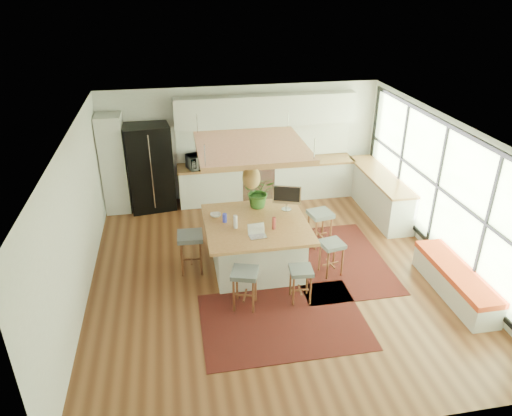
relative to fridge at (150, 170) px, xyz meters
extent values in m
plane|color=#502916|center=(2.18, -3.18, -0.93)|extent=(7.00, 7.00, 0.00)
plane|color=white|center=(2.18, -3.18, 1.78)|extent=(7.00, 7.00, 0.00)
plane|color=silver|center=(2.18, 0.32, 0.42)|extent=(6.50, 0.00, 6.50)
plane|color=silver|center=(2.18, -6.68, 0.42)|extent=(6.50, 0.00, 6.50)
plane|color=silver|center=(-1.07, -3.18, 0.42)|extent=(0.00, 7.00, 7.00)
plane|color=silver|center=(5.43, -3.18, 0.42)|extent=(0.00, 7.00, 7.00)
cube|color=beige|center=(-0.77, 0.00, 0.20)|extent=(0.55, 0.60, 2.25)
cube|color=beige|center=(2.73, 0.00, -0.49)|extent=(4.20, 0.60, 0.88)
cube|color=brown|center=(2.73, 0.00, -0.03)|extent=(4.24, 0.64, 0.05)
cube|color=white|center=(2.73, 0.30, 0.43)|extent=(4.20, 0.02, 0.80)
cube|color=beige|center=(2.73, 0.14, 1.22)|extent=(4.20, 0.34, 0.70)
cube|color=beige|center=(5.11, -1.18, -0.49)|extent=(0.60, 2.50, 0.88)
cube|color=brown|center=(5.11, -1.18, -0.03)|extent=(0.64, 2.54, 0.05)
cube|color=black|center=(2.08, -4.57, -0.92)|extent=(2.60, 1.80, 0.01)
cube|color=black|center=(3.50, -3.00, -0.92)|extent=(1.80, 2.60, 0.01)
imported|color=#A5A5AA|center=(1.16, -0.05, 0.20)|extent=(0.67, 0.50, 0.40)
imported|color=#1E4C19|center=(2.11, -2.28, 0.25)|extent=(0.59, 0.65, 0.50)
imported|color=beige|center=(1.24, -2.55, 0.03)|extent=(0.20, 0.20, 0.05)
cylinder|color=#353DD4|center=(1.39, -2.82, 0.10)|extent=(0.07, 0.07, 0.19)
cylinder|color=silver|center=(1.54, -3.07, 0.10)|extent=(0.07, 0.07, 0.19)
cylinder|color=#A03735|center=(2.19, -3.22, 0.10)|extent=(0.07, 0.07, 0.19)
camera|label=1|loc=(0.59, -10.34, 4.07)|focal=33.25mm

